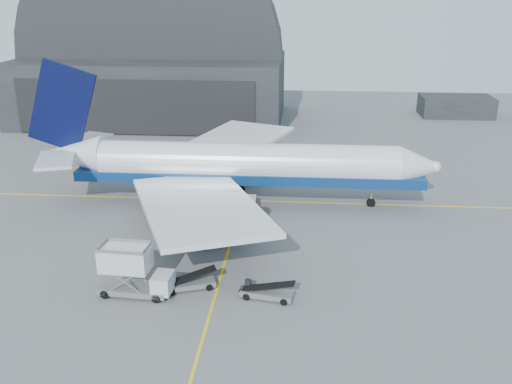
# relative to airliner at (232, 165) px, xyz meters

# --- Properties ---
(ground) EXTENTS (200.00, 200.00, 0.00)m
(ground) POSITION_rel_airliner_xyz_m (1.23, -19.31, -4.80)
(ground) COLOR #565659
(ground) RESTS_ON ground
(taxi_lines) EXTENTS (80.00, 42.12, 0.02)m
(taxi_lines) POSITION_rel_airliner_xyz_m (1.23, -6.64, -4.79)
(taxi_lines) COLOR yellow
(taxi_lines) RESTS_ON ground
(hangar) EXTENTS (50.00, 28.30, 28.00)m
(hangar) POSITION_rel_airliner_xyz_m (-20.77, 45.64, 4.74)
(hangar) COLOR black
(hangar) RESTS_ON ground
(distant_bldg_a) EXTENTS (14.00, 8.00, 4.00)m
(distant_bldg_a) POSITION_rel_airliner_xyz_m (39.23, 52.69, -4.80)
(distant_bldg_a) COLOR black
(distant_bldg_a) RESTS_ON ground
(airliner) EXTENTS (48.90, 47.42, 17.16)m
(airliner) POSITION_rel_airliner_xyz_m (0.00, 0.00, 0.00)
(airliner) COLOR white
(airliner) RESTS_ON ground
(catering_truck) EXTENTS (6.41, 2.80, 4.30)m
(catering_truck) POSITION_rel_airliner_xyz_m (-5.67, -22.55, -2.63)
(catering_truck) COLOR slate
(catering_truck) RESTS_ON ground
(pushback_tug) EXTENTS (4.39, 3.53, 1.78)m
(pushback_tug) POSITION_rel_airliner_xyz_m (-0.29, -11.90, -4.13)
(pushback_tug) COLOR black
(pushback_tug) RESTS_ON ground
(belt_loader_a) EXTENTS (4.83, 2.95, 1.82)m
(belt_loader_a) POSITION_rel_airliner_xyz_m (-1.24, -21.28, -4.24)
(belt_loader_a) COLOR slate
(belt_loader_a) RESTS_ON ground
(belt_loader_b) EXTENTS (4.78, 2.29, 1.79)m
(belt_loader_b) POSITION_rel_airliner_xyz_m (5.58, -22.30, -4.25)
(belt_loader_b) COLOR slate
(belt_loader_b) RESTS_ON ground
(traffic_cone) EXTENTS (0.38, 0.38, 0.55)m
(traffic_cone) POSITION_rel_airliner_xyz_m (7.16, -21.45, -4.54)
(traffic_cone) COLOR #FF3908
(traffic_cone) RESTS_ON ground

